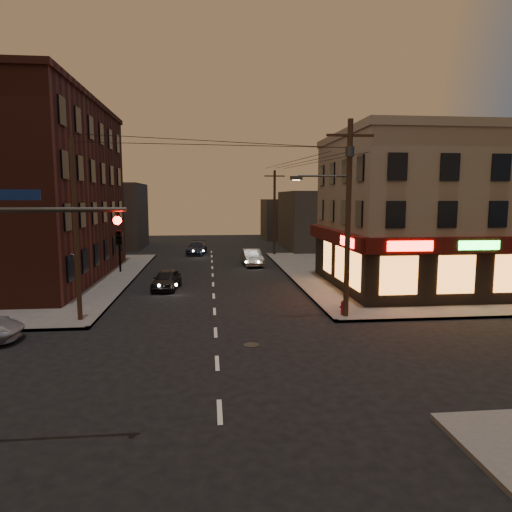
{
  "coord_description": "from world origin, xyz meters",
  "views": [
    {
      "loc": [
        -0.24,
        -16.8,
        6.29
      ],
      "look_at": [
        2.22,
        7.07,
        3.2
      ],
      "focal_mm": 32.0,
      "sensor_mm": 36.0,
      "label": 1
    }
  ],
  "objects": [
    {
      "name": "ground",
      "position": [
        0.0,
        0.0,
        0.0
      ],
      "size": [
        120.0,
        120.0,
        0.0
      ],
      "primitive_type": "plane",
      "color": "black",
      "rests_on": "ground"
    },
    {
      "name": "sidewalk_ne",
      "position": [
        18.0,
        19.0,
        0.07
      ],
      "size": [
        24.0,
        28.0,
        0.15
      ],
      "primitive_type": "cube",
      "color": "#514F4C",
      "rests_on": "ground"
    },
    {
      "name": "fire_hydrant",
      "position": [
        6.71,
        6.0,
        0.57
      ],
      "size": [
        0.34,
        0.34,
        0.78
      ],
      "rotation": [
        0.0,
        0.0,
        0.07
      ],
      "color": "maroon",
      "rests_on": "sidewalk_ne"
    },
    {
      "name": "brick_apartment",
      "position": [
        -14.5,
        19.0,
        6.65
      ],
      "size": [
        12.0,
        20.0,
        13.0
      ],
      "primitive_type": "cube",
      "color": "#451E16",
      "rests_on": "sidewalk_nw"
    },
    {
      "name": "utility_pole_far",
      "position": [
        6.8,
        32.0,
        4.65
      ],
      "size": [
        0.26,
        0.26,
        9.0
      ],
      "primitive_type": "cylinder",
      "color": "#382619",
      "rests_on": "sidewalk_ne"
    },
    {
      "name": "bg_building_ne_b",
      "position": [
        12.0,
        52.0,
        3.0
      ],
      "size": [
        8.0,
        8.0,
        6.0
      ],
      "primitive_type": "cube",
      "color": "#3F3D3A",
      "rests_on": "ground"
    },
    {
      "name": "pizza_building",
      "position": [
        15.93,
        13.43,
        5.35
      ],
      "size": [
        15.85,
        12.85,
        10.5
      ],
      "color": "gray",
      "rests_on": "sidewalk_ne"
    },
    {
      "name": "sedan_far",
      "position": [
        -1.63,
        33.94,
        0.7
      ],
      "size": [
        2.41,
        4.98,
        1.4
      ],
      "primitive_type": "imported",
      "rotation": [
        0.0,
        0.0,
        -0.1
      ],
      "color": "#181F31",
      "rests_on": "ground"
    },
    {
      "name": "bg_building_ne_a",
      "position": [
        14.0,
        38.0,
        3.5
      ],
      "size": [
        10.0,
        12.0,
        7.0
      ],
      "primitive_type": "cube",
      "color": "#3F3D3A",
      "rests_on": "ground"
    },
    {
      "name": "utility_pole_west",
      "position": [
        -6.8,
        6.5,
        4.65
      ],
      "size": [
        0.24,
        0.24,
        9.0
      ],
      "primitive_type": "cylinder",
      "color": "#382619",
      "rests_on": "sidewalk_nw"
    },
    {
      "name": "bg_building_nw",
      "position": [
        -13.0,
        42.0,
        4.0
      ],
      "size": [
        9.0,
        10.0,
        8.0
      ],
      "primitive_type": "cube",
      "color": "#3F3D3A",
      "rests_on": "ground"
    },
    {
      "name": "utility_pole_main",
      "position": [
        6.68,
        5.8,
        5.76
      ],
      "size": [
        4.2,
        0.44,
        10.0
      ],
      "color": "#382619",
      "rests_on": "sidewalk_ne"
    },
    {
      "name": "sedan_near",
      "position": [
        -3.19,
        14.57,
        0.68
      ],
      "size": [
        2.06,
        4.13,
        1.35
      ],
      "primitive_type": "imported",
      "rotation": [
        0.0,
        0.0,
        -0.12
      ],
      "color": "black",
      "rests_on": "ground"
    },
    {
      "name": "sedan_mid",
      "position": [
        3.68,
        24.98,
        0.76
      ],
      "size": [
        1.93,
        4.7,
        1.51
      ],
      "primitive_type": "imported",
      "rotation": [
        0.0,
        0.0,
        0.07
      ],
      "color": "slate",
      "rests_on": "ground"
    }
  ]
}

